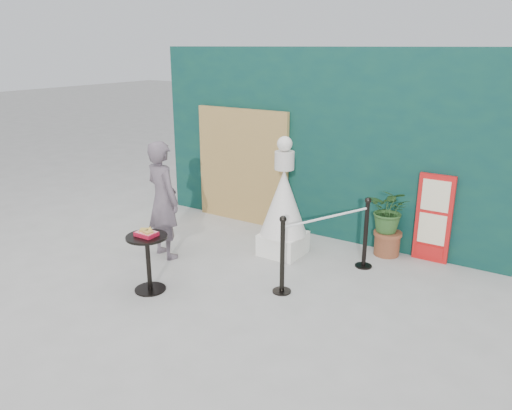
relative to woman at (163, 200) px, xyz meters
name	(u,v)px	position (x,y,z in m)	size (l,w,h in m)	color
ground	(202,311)	(1.49, -1.01, -0.87)	(60.00, 60.00, 0.00)	#ADAAA5
back_wall	(321,144)	(1.49, 2.14, 0.63)	(6.00, 0.30, 3.00)	#0A3030
bamboo_fence	(242,166)	(0.09, 1.93, 0.13)	(1.80, 0.08, 2.00)	tan
woman	(163,200)	(0.00, 0.00, 0.00)	(0.63, 0.42, 1.74)	#645660
menu_board	(434,219)	(3.39, 1.95, -0.22)	(0.50, 0.07, 1.30)	red
statue	(284,208)	(1.45, 1.01, -0.14)	(0.70, 0.70, 1.79)	white
cafe_table	(148,254)	(0.59, -0.95, -0.37)	(0.52, 0.52, 0.75)	black
food_basket	(147,233)	(0.59, -0.95, -0.08)	(0.26, 0.19, 0.11)	#B9132E
planter	(389,216)	(2.78, 1.82, -0.26)	(0.62, 0.54, 1.05)	brown
stanchion_barrier	(326,245)	(2.35, 0.57, -0.38)	(0.84, 1.54, 1.03)	black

